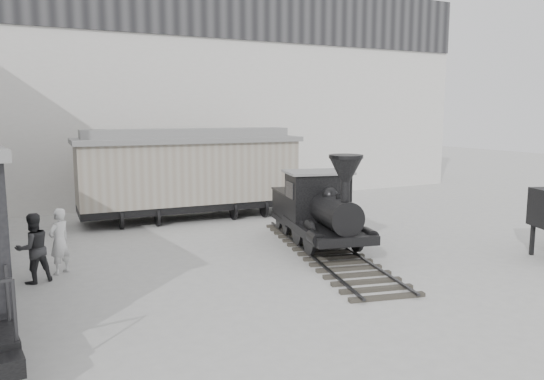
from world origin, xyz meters
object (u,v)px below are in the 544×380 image
visitor_a (59,241)px  boxcar (189,172)px  visitor_b (33,248)px  locomotive (320,213)px

visitor_a → boxcar: bearing=-173.5°
boxcar → visitor_a: 8.22m
boxcar → visitor_b: size_ratio=5.05×
boxcar → visitor_a: bearing=-130.9°
locomotive → visitor_b: bearing=-169.5°
locomotive → visitor_a: bearing=-173.4°
locomotive → boxcar: size_ratio=0.98×
visitor_b → locomotive: bearing=158.3°
boxcar → locomotive: bearing=-68.5°
boxcar → visitor_a: size_ratio=5.09×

